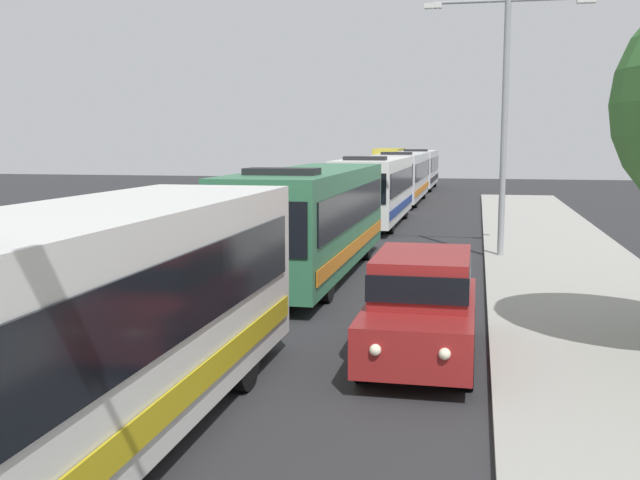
# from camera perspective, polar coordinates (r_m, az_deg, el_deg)

# --- Properties ---
(bus_lead) EXTENTS (2.58, 10.55, 3.21)m
(bus_lead) POSITION_cam_1_polar(r_m,az_deg,el_deg) (9.39, -17.96, -6.20)
(bus_lead) COLOR silver
(bus_lead) RESTS_ON ground_plane
(bus_second_in_line) EXTENTS (2.58, 11.40, 3.21)m
(bus_second_in_line) POSITION_cam_1_polar(r_m,az_deg,el_deg) (21.46, -0.58, 1.76)
(bus_second_in_line) COLOR #33724C
(bus_second_in_line) RESTS_ON ground_plane
(bus_middle) EXTENTS (2.58, 10.51, 3.21)m
(bus_middle) POSITION_cam_1_polar(r_m,az_deg,el_deg) (34.58, 4.20, 3.95)
(bus_middle) COLOR silver
(bus_middle) RESTS_ON ground_plane
(bus_fourth_in_line) EXTENTS (2.58, 11.77, 3.21)m
(bus_fourth_in_line) POSITION_cam_1_polar(r_m,az_deg,el_deg) (47.20, 6.28, 4.90)
(bus_fourth_in_line) COLOR silver
(bus_fourth_in_line) RESTS_ON ground_plane
(bus_rear) EXTENTS (2.58, 10.75, 3.21)m
(bus_rear) POSITION_cam_1_polar(r_m,az_deg,el_deg) (60.55, 7.53, 5.46)
(bus_rear) COLOR silver
(bus_rear) RESTS_ON ground_plane
(white_suv) EXTENTS (1.86, 4.67, 1.90)m
(white_suv) POSITION_cam_1_polar(r_m,az_deg,el_deg) (13.37, 7.75, -4.73)
(white_suv) COLOR maroon
(white_suv) RESTS_ON ground_plane
(box_truck_oncoming) EXTENTS (2.35, 7.92, 3.15)m
(box_truck_oncoming) POSITION_cam_1_polar(r_m,az_deg,el_deg) (68.07, 5.21, 5.74)
(box_truck_oncoming) COLOR white
(box_truck_oncoming) RESTS_ON ground_plane
(streetlamp_mid) EXTENTS (5.23, 0.28, 8.27)m
(streetlamp_mid) POSITION_cam_1_polar(r_m,az_deg,el_deg) (24.96, 13.91, 10.35)
(streetlamp_mid) COLOR gray
(streetlamp_mid) RESTS_ON sidewalk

